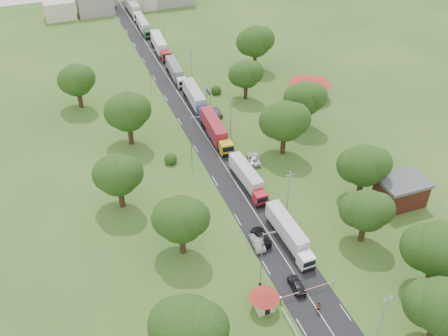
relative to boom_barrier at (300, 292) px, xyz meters
name	(u,v)px	position (x,y,z in m)	size (l,w,h in m)	color
ground	(244,195)	(1.36, 25.00, -0.89)	(260.00, 260.00, 0.00)	#2A501A
road	(209,141)	(1.36, 45.00, -0.89)	(8.00, 200.00, 0.04)	black
boom_barrier	(300,292)	(0.00, 0.00, 0.00)	(9.22, 0.35, 1.18)	slate
guard_booth	(264,298)	(-5.84, 0.00, 1.27)	(4.40, 4.40, 3.45)	beige
info_sign	(208,94)	(6.56, 60.00, 2.11)	(0.12, 3.10, 4.10)	slate
pole_0	(383,315)	(6.86, -10.00, 3.79)	(1.60, 0.24, 9.00)	gray
pole_1	(288,191)	(6.86, 18.00, 3.79)	(1.60, 0.24, 9.00)	gray
pole_2	(231,116)	(6.86, 46.00, 3.79)	(1.60, 0.24, 9.00)	gray
pole_3	(192,64)	(6.86, 74.00, 3.79)	(1.60, 0.24, 9.00)	gray
pole_4	(163,27)	(6.86, 102.00, 3.79)	(1.60, 0.24, 9.00)	gray
pole_5	(142,0)	(6.86, 130.00, 3.79)	(1.60, 0.24, 9.00)	gray
lamp_0	(263,255)	(-3.99, 5.00, 4.66)	(2.03, 0.22, 10.00)	slate
lamp_1	(191,136)	(-3.99, 40.00, 4.66)	(2.03, 0.22, 10.00)	slate
lamp_2	(150,66)	(-3.99, 75.00, 4.66)	(2.03, 0.22, 10.00)	slate
tree_0	(442,305)	(13.35, -12.84, 6.33)	(8.80, 8.80, 11.07)	#382616
tree_1	(439,248)	(19.34, -4.83, 6.96)	(9.60, 9.60, 12.05)	#382616
tree_2	(367,210)	(15.35, 7.14, 5.70)	(8.00, 8.00, 10.10)	#382616
tree_3	(364,165)	(21.35, 17.16, 6.33)	(8.80, 8.80, 11.07)	#382616
tree_4	(285,121)	(14.34, 35.17, 6.96)	(9.60, 9.60, 12.05)	#382616
tree_5	(305,98)	(23.35, 43.16, 6.33)	(8.80, 8.80, 11.07)	#382616
tree_6	(246,74)	(16.35, 60.14, 5.70)	(8.00, 8.00, 10.10)	#382616
tree_7	(255,41)	(25.34, 75.17, 6.96)	(9.60, 9.60, 12.05)	#382616
tree_9	(188,327)	(-18.66, -4.83, 6.96)	(9.60, 9.60, 12.05)	#382616
tree_10	(180,219)	(-13.65, 15.16, 6.33)	(8.80, 8.80, 11.07)	#382616
tree_11	(118,174)	(-20.65, 30.16, 6.33)	(8.80, 8.80, 11.07)	#382616
tree_12	(127,111)	(-14.66, 50.17, 6.96)	(9.60, 9.60, 12.05)	#382616
tree_13	(76,80)	(-22.65, 70.16, 6.33)	(8.80, 8.80, 11.07)	#382616
house_brick	(401,191)	(27.36, 13.00, 1.76)	(8.60, 6.60, 5.20)	maroon
house_cream	(310,84)	(31.36, 55.00, 2.75)	(10.08, 10.08, 5.80)	beige
distant_town	(126,0)	(2.04, 135.00, 2.60)	(52.00, 8.00, 8.00)	gray
truck_0	(289,233)	(3.65, 10.92, 1.16)	(2.64, 13.99, 3.87)	white
truck_1	(248,177)	(3.15, 27.46, 1.11)	(2.77, 13.64, 3.77)	#AB1321
truck_2	(215,130)	(3.09, 45.42, 1.35)	(3.16, 15.30, 4.23)	gold
truck_3	(195,98)	(3.50, 60.66, 1.35)	(3.08, 15.31, 4.23)	navy
truck_4	(176,71)	(3.23, 76.99, 1.16)	(3.02, 13.97, 3.86)	silver
truck_5	(160,45)	(3.71, 94.83, 1.40)	(3.44, 15.61, 4.31)	#A7191E
truck_6	(144,26)	(2.99, 112.58, 1.10)	(2.73, 13.56, 3.75)	#225D2D
truck_7	(133,8)	(3.32, 129.49, 1.42)	(2.86, 15.72, 4.36)	silver
car_lane_front	(297,285)	(0.36, 1.50, -0.15)	(1.76, 4.37, 1.49)	black
car_lane_mid	(257,242)	(-1.64, 12.00, -0.14)	(1.58, 4.54, 1.49)	gray
car_lane_rear	(261,236)	(-0.46, 13.00, -0.12)	(2.16, 5.33, 1.55)	black
car_verge_near	(254,158)	(7.48, 34.46, -0.18)	(2.35, 5.10, 1.42)	silver
car_verge_far	(217,112)	(6.86, 54.93, -0.09)	(1.90, 4.72, 1.61)	#525359
pedestrian_near	(319,308)	(1.27, -3.50, 0.09)	(0.71, 0.47, 1.96)	gray
pedestrian_booth	(260,287)	(-5.14, 3.00, -0.03)	(0.83, 0.65, 1.72)	gray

